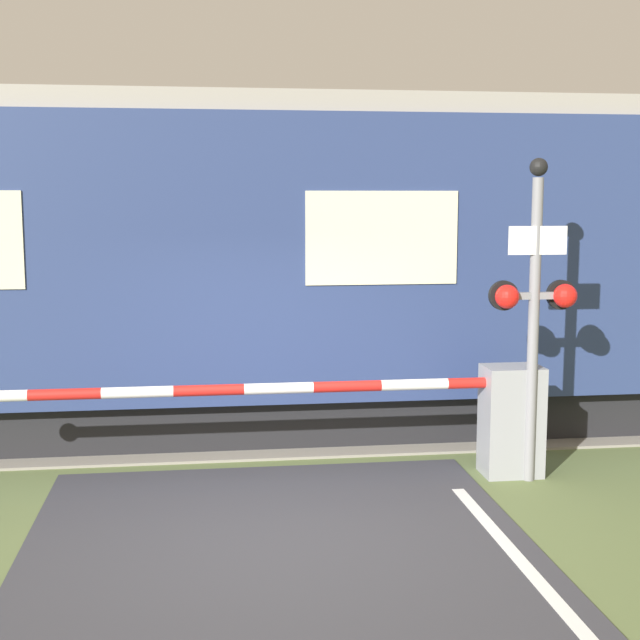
{
  "coord_description": "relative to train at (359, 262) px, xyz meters",
  "views": [
    {
      "loc": [
        -0.59,
        -7.24,
        2.89
      ],
      "look_at": [
        0.64,
        2.07,
        1.59
      ],
      "focal_mm": 50.0,
      "sensor_mm": 36.0,
      "label": 1
    }
  ],
  "objects": [
    {
      "name": "ground_plane",
      "position": [
        -1.37,
        -3.86,
        -2.07
      ],
      "size": [
        80.0,
        80.0,
        0.0
      ],
      "primitive_type": "plane",
      "color": "#5B6B3D"
    },
    {
      "name": "crossing_barrier",
      "position": [
        0.7,
        -2.4,
        -1.41
      ],
      "size": [
        5.96,
        0.44,
        1.15
      ],
      "color": "gray",
      "rests_on": "ground_plane"
    },
    {
      "name": "train",
      "position": [
        0.0,
        0.0,
        0.0
      ],
      "size": [
        16.95,
        2.96,
        4.05
      ],
      "color": "black",
      "rests_on": "ground_plane"
    },
    {
      "name": "signal_post",
      "position": [
        1.33,
        -2.62,
        -0.21
      ],
      "size": [
        0.9,
        0.26,
        3.27
      ],
      "color": "gray",
      "rests_on": "ground_plane"
    },
    {
      "name": "track_bed",
      "position": [
        -1.37,
        0.0,
        -2.05
      ],
      "size": [
        36.0,
        3.2,
        0.13
      ],
      "color": "gray",
      "rests_on": "ground_plane"
    }
  ]
}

